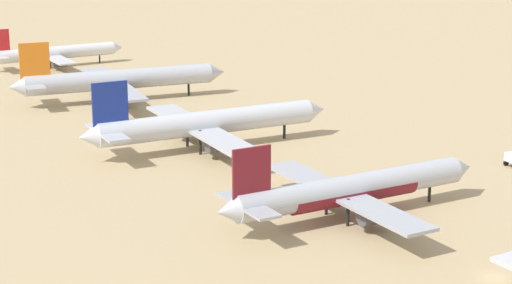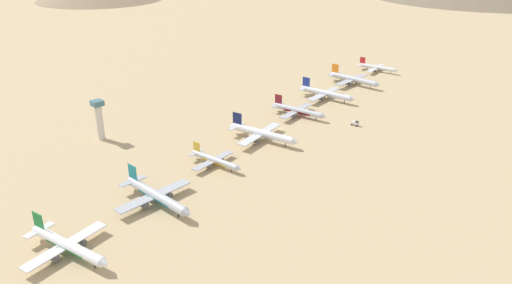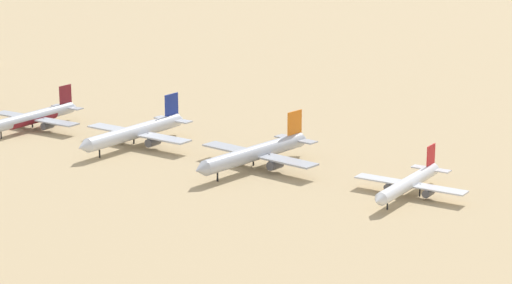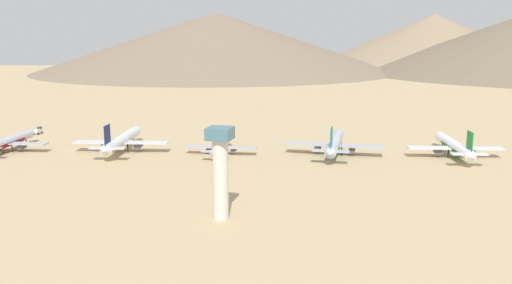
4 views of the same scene
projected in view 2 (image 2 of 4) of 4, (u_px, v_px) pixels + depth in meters
name	position (u px, v px, depth m)	size (l,w,h in m)	color
ground_plane	(281.00, 129.00, 362.37)	(2165.15, 2165.15, 0.00)	tan
parked_jet_0	(67.00, 245.00, 223.66)	(52.38, 42.95, 15.22)	white
parked_jet_1	(156.00, 195.00, 263.60)	(55.82, 45.28, 16.12)	#B2B7C1
parked_jet_2	(215.00, 160.00, 305.67)	(41.19, 33.60, 11.88)	#B2B7C1
parked_jet_3	(262.00, 133.00, 340.32)	(55.69, 45.65, 16.17)	silver
parked_jet_4	(298.00, 110.00, 383.60)	(48.28, 39.49, 13.96)	#B2B7C1
parked_jet_5	(326.00, 93.00, 419.93)	(53.87, 43.94, 15.54)	silver
parked_jet_6	(353.00, 79.00, 457.21)	(54.78, 44.46, 15.81)	#B2B7C1
parked_jet_7	(377.00, 68.00, 497.68)	(42.80, 35.02, 12.39)	silver
service_truck	(355.00, 123.00, 366.85)	(5.44, 3.23, 3.90)	silver
control_tower	(99.00, 118.00, 338.45)	(7.20, 7.20, 28.21)	beige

